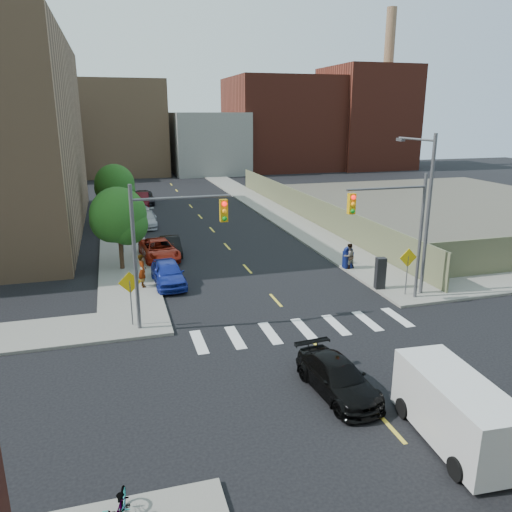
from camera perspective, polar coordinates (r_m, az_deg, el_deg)
ground at (r=21.06m, az=9.31°, el=-12.60°), size 160.00×160.00×0.00m
sidewalk_nw at (r=58.92m, az=-15.51°, el=5.79°), size 3.50×73.00×0.15m
sidewalk_ne at (r=61.05m, az=-0.74°, el=6.72°), size 3.50×73.00×0.15m
fence_north at (r=48.81m, az=5.61°, el=5.66°), size 0.12×44.00×2.50m
gravel_lot at (r=59.86m, az=21.52°, el=5.37°), size 36.00×42.00×0.06m
bg_bldg_west at (r=87.74m, az=-25.75°, el=11.93°), size 14.00×18.00×12.00m
bg_bldg_midwest at (r=88.63m, az=-15.15°, el=13.94°), size 14.00×16.00×15.00m
bg_bldg_center at (r=88.22m, az=-5.65°, el=12.77°), size 12.00×16.00×10.00m
bg_bldg_east at (r=93.61m, az=2.80°, el=14.85°), size 18.00×18.00×16.00m
bg_bldg_fareast at (r=98.16m, az=12.40°, el=15.15°), size 14.00×16.00×18.00m
smokestack at (r=100.18m, az=14.69°, el=17.89°), size 1.80×1.80×28.00m
signal_nw at (r=23.34m, az=-10.11°, el=2.19°), size 4.59×0.30×7.00m
signal_ne at (r=27.25m, az=15.80°, el=3.83°), size 4.59×0.30×7.00m
streetlight_ne at (r=29.06m, az=18.71°, el=5.72°), size 0.25×3.70×9.00m
warn_sign_nw at (r=24.43m, az=-14.19°, el=-3.63°), size 1.06×0.06×2.83m
warn_sign_ne at (r=28.91m, az=16.96°, el=-0.77°), size 1.06×0.06×2.83m
warn_sign_midwest at (r=37.44m, az=-15.09°, el=3.14°), size 1.06×0.06×2.83m
tree_west_near at (r=33.26m, az=-15.44°, el=4.15°), size 3.66×3.64×5.52m
tree_west_far at (r=48.06m, az=-15.85°, el=7.66°), size 3.66×3.64×5.52m
parked_car_blue at (r=30.38m, az=-10.01°, el=-1.94°), size 1.92×4.47×1.50m
parked_car_black at (r=36.78m, az=-9.75°, el=1.10°), size 1.48×4.03×1.32m
parked_car_red at (r=35.84m, az=-11.01°, el=0.71°), size 2.76×5.25×1.41m
parked_car_silver at (r=46.55m, az=-12.46°, el=4.14°), size 2.18×4.84×1.38m
parked_car_white at (r=49.89m, az=-12.74°, el=4.86°), size 1.83×3.88×1.28m
parked_car_maroon at (r=56.85m, az=-12.98°, el=6.31°), size 1.80×4.68×1.52m
parked_car_grey at (r=58.62m, az=-12.80°, el=6.57°), size 2.39×5.18×1.44m
black_sedan at (r=19.15m, az=9.32°, el=-13.56°), size 2.19×4.52×1.27m
cargo_van at (r=17.50m, az=21.58°, el=-15.73°), size 2.23×4.84×2.17m
mailbox at (r=33.31m, az=10.46°, el=-0.20°), size 0.61×0.48×1.42m
payphone at (r=29.76m, az=14.02°, el=-1.92°), size 0.61×0.52×1.85m
pedestrian_west at (r=29.91m, az=-12.85°, el=-1.63°), size 0.57×0.78×1.96m
pedestrian_east at (r=33.17m, az=10.57°, el=-0.01°), size 0.96×0.83×1.67m
bicycle at (r=14.16m, az=-15.25°, el=-26.25°), size 0.88×1.89×0.95m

